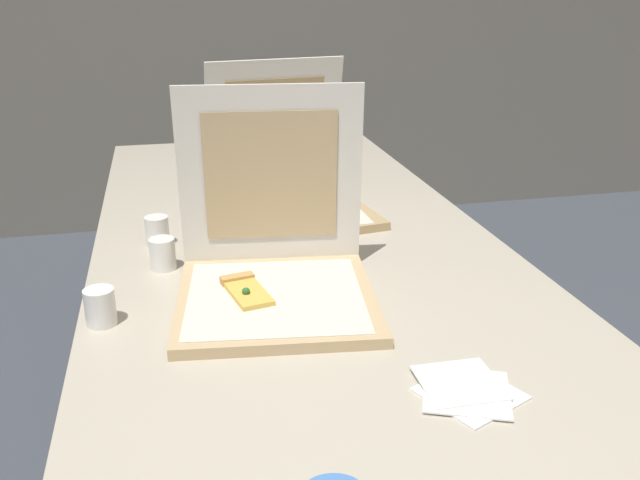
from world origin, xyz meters
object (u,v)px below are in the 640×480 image
Objects in this scene: pizza_box_middle at (289,192)px; cup_white_near_left at (100,307)px; napkin_pile at (466,389)px; pizza_box_front at (275,270)px; table at (297,256)px; cup_white_near_center at (163,254)px; cup_white_mid at (157,231)px.

cup_white_near_left is at bearing -137.94° from pizza_box_middle.
pizza_box_middle is 0.93m from napkin_pile.
pizza_box_front is 6.10× the size of cup_white_near_left.
napkin_pile reaches higher than table.
pizza_box_front is 0.34m from cup_white_near_left.
cup_white_near_center and cup_white_mid have the same top height.
pizza_box_front is 0.42m from cup_white_mid.
cup_white_near_left is at bearing -141.26° from table.
napkin_pile is at bearing -91.67° from pizza_box_middle.
cup_white_near_left is (-0.44, -0.35, 0.08)m from table.
pizza_box_middle is at bearing 96.87° from napkin_pile.
cup_white_mid is (-0.01, 0.15, 0.00)m from cup_white_near_center.
pizza_box_middle is at bearing 84.54° from table.
pizza_box_front is at bearing -108.84° from table.
cup_white_near_center is at bearing 127.15° from napkin_pile.
cup_white_mid is (-0.34, 0.04, 0.08)m from table.
pizza_box_middle is 2.45× the size of napkin_pile.
cup_white_mid is at bearing 121.74° from napkin_pile.
cup_white_mid is 0.89m from napkin_pile.
cup_white_near_center is 0.15m from cup_white_mid.
cup_white_mid is at bearing 74.95° from cup_white_near_left.
pizza_box_front reaches higher than cup_white_mid.
cup_white_near_left and cup_white_near_center have the same top height.
pizza_box_middle is at bearing 42.93° from cup_white_near_center.
pizza_box_front is 0.98× the size of pizza_box_middle.
cup_white_near_center is (-0.35, -0.32, -0.02)m from pizza_box_middle.
cup_white_mid is (-0.23, 0.35, -0.02)m from pizza_box_front.
cup_white_near_center is (-0.22, 0.20, -0.02)m from pizza_box_front.
cup_white_near_left is (-0.34, -0.04, -0.02)m from pizza_box_front.
pizza_box_middle reaches higher than cup_white_near_left.
table is 31.67× the size of cup_white_near_left.
napkin_pile is at bearing -79.63° from table.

